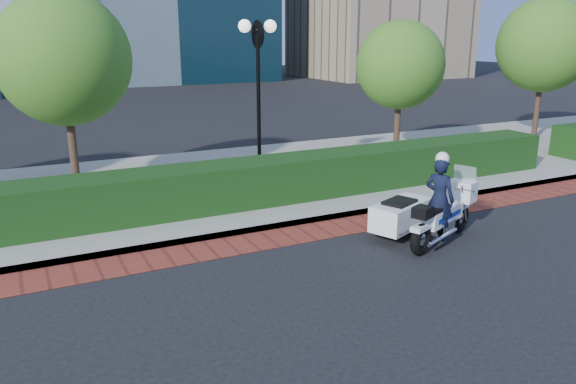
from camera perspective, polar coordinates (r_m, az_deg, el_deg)
name	(u,v)px	position (r m, az deg, el deg)	size (l,w,h in m)	color
ground	(325,262)	(10.35, 3.78, -7.10)	(120.00, 120.00, 0.00)	black
brick_strip	(288,236)	(11.57, 0.02, -4.50)	(60.00, 1.00, 0.01)	maroon
sidewalk	(215,183)	(15.52, -7.46, 0.94)	(60.00, 8.00, 0.15)	gray
hedge_main	(248,183)	(13.20, -4.07, 0.97)	(18.00, 1.20, 1.00)	black
lamppost	(258,77)	(14.66, -3.04, 11.63)	(1.02, 0.70, 4.21)	black
tree_b	(64,59)	(14.77, -21.84, 12.43)	(3.20, 3.20, 4.89)	#332319
tree_c	(400,65)	(18.61, 11.33, 12.51)	(2.80, 2.80, 4.30)	#332319
tree_d	(545,45)	(23.14, 24.62, 13.40)	(3.40, 3.40, 5.16)	#332319
police_motorcycle	(425,210)	(11.48, 13.73, -1.77)	(2.39, 1.78, 1.88)	black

